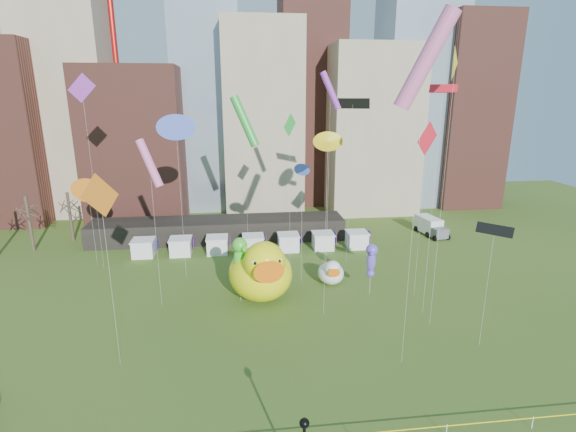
{
  "coord_description": "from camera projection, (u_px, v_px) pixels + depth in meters",
  "views": [
    {
      "loc": [
        -0.94,
        -21.82,
        21.38
      ],
      "look_at": [
        3.02,
        11.42,
        12.0
      ],
      "focal_mm": 27.0,
      "sensor_mm": 36.0,
      "label": 1
    }
  ],
  "objects": [
    {
      "name": "kite_5",
      "position": [
        176.0,
        127.0,
        47.53
      ],
      "size": [
        2.86,
        0.85,
        19.39
      ],
      "color": "silver",
      "rests_on": "ground"
    },
    {
      "name": "kite_2",
      "position": [
        495.0,
        230.0,
        35.5
      ],
      "size": [
        2.27,
        2.38,
        11.15
      ],
      "color": "silver",
      "rests_on": "ground"
    },
    {
      "name": "kite_14",
      "position": [
        100.0,
        197.0,
        31.86
      ],
      "size": [
        1.87,
        2.9,
        15.96
      ],
      "color": "silver",
      "rests_on": "ground"
    },
    {
      "name": "kite_7",
      "position": [
        82.0,
        91.0,
        49.76
      ],
      "size": [
        3.3,
        0.41,
        23.81
      ],
      "color": "silver",
      "rests_on": "ground"
    },
    {
      "name": "small_duck",
      "position": [
        331.0,
        272.0,
        50.36
      ],
      "size": [
        3.18,
        4.22,
        3.22
      ],
      "rotation": [
        0.0,
        0.0,
        -0.04
      ],
      "color": "white",
      "rests_on": "ground"
    },
    {
      "name": "kite_1",
      "position": [
        150.0,
        164.0,
        41.64
      ],
      "size": [
        2.8,
        2.1,
        17.39
      ],
      "color": "silver",
      "rests_on": "ground"
    },
    {
      "name": "pavilion",
      "position": [
        219.0,
        229.0,
        66.01
      ],
      "size": [
        38.0,
        6.0,
        3.2
      ],
      "primitive_type": "cube",
      "color": "black",
      "rests_on": "ground"
    },
    {
      "name": "seahorse_green",
      "position": [
        239.0,
        255.0,
        45.14
      ],
      "size": [
        2.09,
        2.32,
        7.19
      ],
      "rotation": [
        0.0,
        0.0,
        0.44
      ],
      "color": "silver",
      "rests_on": "ground"
    },
    {
      "name": "kite_15",
      "position": [
        331.0,
        91.0,
        47.06
      ],
      "size": [
        2.56,
        1.58,
        23.94
      ],
      "color": "silver",
      "rests_on": "ground"
    },
    {
      "name": "seahorse_purple",
      "position": [
        372.0,
        258.0,
        46.98
      ],
      "size": [
        1.56,
        1.81,
        5.91
      ],
      "rotation": [
        0.0,
        0.0,
        -0.24
      ],
      "color": "silver",
      "rests_on": "ground"
    },
    {
      "name": "kite_3",
      "position": [
        245.0,
        121.0,
        52.77
      ],
      "size": [
        3.77,
        2.55,
        21.41
      ],
      "color": "silver",
      "rests_on": "ground"
    },
    {
      "name": "kite_13",
      "position": [
        302.0,
        170.0,
        47.71
      ],
      "size": [
        1.17,
        0.91,
        14.12
      ],
      "color": "silver",
      "rests_on": "ground"
    },
    {
      "name": "vendor_tents",
      "position": [
        253.0,
        244.0,
        60.98
      ],
      "size": [
        33.24,
        2.8,
        2.4
      ],
      "color": "white",
      "rests_on": "ground"
    },
    {
      "name": "bare_trees",
      "position": [
        30.0,
        223.0,
        60.99
      ],
      "size": [
        8.44,
        6.44,
        8.5
      ],
      "color": "#382B21",
      "rests_on": "ground"
    },
    {
      "name": "big_duck",
      "position": [
        261.0,
        271.0,
        46.05
      ],
      "size": [
        7.75,
        9.79,
        7.22
      ],
      "rotation": [
        0.0,
        0.0,
        0.12
      ],
      "color": "#EEE90C",
      "rests_on": "ground"
    },
    {
      "name": "kite_11",
      "position": [
        290.0,
        128.0,
        51.75
      ],
      "size": [
        1.71,
        2.16,
        19.3
      ],
      "color": "silver",
      "rests_on": "ground"
    },
    {
      "name": "kite_0",
      "position": [
        443.0,
        92.0,
        38.28
      ],
      "size": [
        2.21,
        1.56,
        22.3
      ],
      "color": "silver",
      "rests_on": "ground"
    },
    {
      "name": "box_truck",
      "position": [
        430.0,
        226.0,
        68.46
      ],
      "size": [
        3.34,
        6.61,
        2.68
      ],
      "rotation": [
        0.0,
        0.0,
        0.16
      ],
      "color": "white",
      "rests_on": "ground"
    },
    {
      "name": "kite_12",
      "position": [
        328.0,
        142.0,
        39.15
      ],
      "size": [
        1.81,
        0.54,
        18.21
      ],
      "color": "silver",
      "rests_on": "ground"
    },
    {
      "name": "kite_4",
      "position": [
        455.0,
        64.0,
        35.4
      ],
      "size": [
        1.53,
        2.7,
        25.28
      ],
      "color": "silver",
      "rests_on": "ground"
    },
    {
      "name": "kite_8",
      "position": [
        427.0,
        141.0,
        43.15
      ],
      "size": [
        2.84,
        1.86,
        18.89
      ],
      "color": "silver",
      "rests_on": "ground"
    },
    {
      "name": "kite_6",
      "position": [
        88.0,
        190.0,
        53.58
      ],
      "size": [
        3.03,
        1.26,
        11.53
      ],
      "color": "silver",
      "rests_on": "ground"
    },
    {
      "name": "kite_10",
      "position": [
        353.0,
        104.0,
        51.78
      ],
      "size": [
        3.92,
        2.16,
        21.01
      ],
      "color": "silver",
      "rests_on": "ground"
    },
    {
      "name": "skyline",
      "position": [
        252.0,
        95.0,
        79.6
      ],
      "size": [
        101.0,
        23.0,
        68.0
      ],
      "color": "brown",
      "rests_on": "ground"
    },
    {
      "name": "kite_9",
      "position": [
        426.0,
        60.0,
        29.56
      ],
      "size": [
        4.13,
        2.76,
        27.11
      ],
      "color": "silver",
      "rests_on": "ground"
    }
  ]
}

